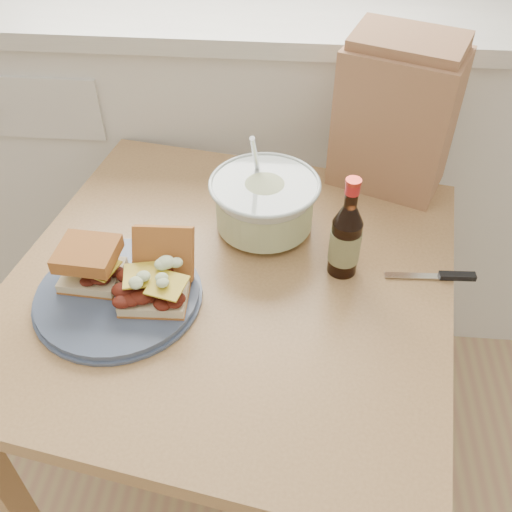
# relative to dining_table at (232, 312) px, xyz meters

# --- Properties ---
(cabinet_run) EXTENTS (2.50, 0.64, 0.94)m
(cabinet_run) POSITION_rel_dining_table_xyz_m (-0.15, 0.77, -0.10)
(cabinet_run) COLOR white
(cabinet_run) RESTS_ON ground
(dining_table) EXTENTS (0.93, 0.93, 0.68)m
(dining_table) POSITION_rel_dining_table_xyz_m (0.00, 0.00, 0.00)
(dining_table) COLOR tan
(dining_table) RESTS_ON ground
(plate) EXTENTS (0.29, 0.29, 0.02)m
(plate) POSITION_rel_dining_table_xyz_m (-0.19, -0.07, 0.11)
(plate) COLOR #45526F
(plate) RESTS_ON dining_table
(sandwich_left) EXTENTS (0.11, 0.10, 0.08)m
(sandwich_left) POSITION_rel_dining_table_xyz_m (-0.24, -0.05, 0.16)
(sandwich_left) COLOR beige
(sandwich_left) RESTS_ON plate
(sandwich_right) EXTENTS (0.12, 0.16, 0.10)m
(sandwich_right) POSITION_rel_dining_table_xyz_m (-0.12, -0.06, 0.15)
(sandwich_right) COLOR beige
(sandwich_right) RESTS_ON plate
(coleslaw_bowl) EXTENTS (0.22, 0.22, 0.22)m
(coleslaw_bowl) POSITION_rel_dining_table_xyz_m (0.05, 0.15, 0.16)
(coleslaw_bowl) COLOR silver
(coleslaw_bowl) RESTS_ON dining_table
(beer_bottle) EXTENTS (0.06, 0.06, 0.21)m
(beer_bottle) POSITION_rel_dining_table_xyz_m (0.21, 0.04, 0.18)
(beer_bottle) COLOR black
(beer_bottle) RESTS_ON dining_table
(knife) EXTENTS (0.17, 0.02, 0.01)m
(knife) POSITION_rel_dining_table_xyz_m (0.40, 0.03, 0.10)
(knife) COLOR silver
(knife) RESTS_ON dining_table
(paper_bag) EXTENTS (0.27, 0.23, 0.30)m
(paper_bag) POSITION_rel_dining_table_xyz_m (0.31, 0.35, 0.25)
(paper_bag) COLOR #AC7953
(paper_bag) RESTS_ON dining_table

